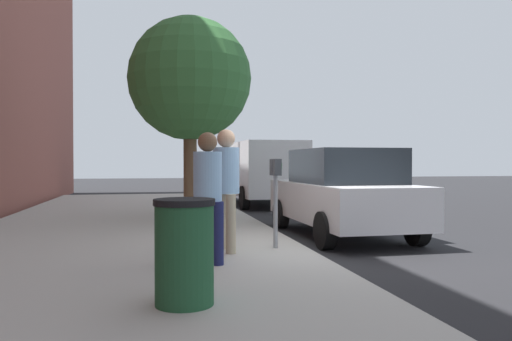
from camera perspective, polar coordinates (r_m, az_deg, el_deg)
The scene contains 10 objects.
ground_plane at distance 8.45m, azimuth 5.21°, elevation -9.33°, with size 80.00×80.00×0.00m, color #232326.
sidewalk_slab at distance 8.11m, azimuth -15.81°, elevation -9.27°, with size 28.00×6.00×0.15m, color #A8A59E.
parking_meter at distance 7.96m, azimuth 2.23°, elevation -1.52°, with size 0.36×0.12×1.41m.
pedestrian_at_meter at distance 7.66m, azimuth -3.40°, elevation -0.90°, with size 0.55×0.40×1.86m.
pedestrian_bystander at distance 6.78m, azimuth -5.50°, elevation -1.78°, with size 0.45×0.39×1.76m.
parked_sedan_near at distance 10.35m, azimuth 9.72°, elevation -2.46°, with size 4.43×2.03×1.77m.
parked_van_far at distance 17.73m, azimuth 0.60°, elevation 0.14°, with size 5.23×2.19×2.18m.
street_tree at distance 12.46m, azimuth -7.49°, elevation 10.17°, with size 2.97×2.97×4.86m.
traffic_signal at distance 16.43m, azimuth -5.14°, elevation 4.67°, with size 0.24×0.44×3.60m.
trash_bin at distance 4.90m, azimuth -8.11°, elevation -9.07°, with size 0.59×0.59×1.01m.
Camera 1 is at (-7.96, 2.42, 1.51)m, focal length 35.32 mm.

